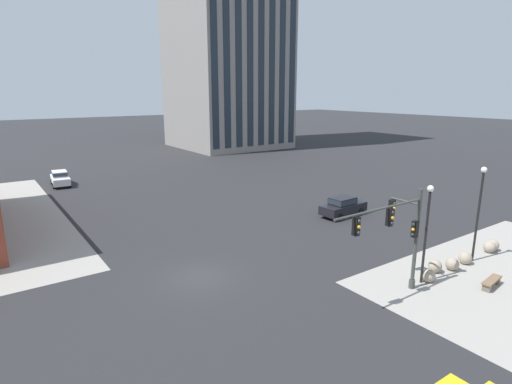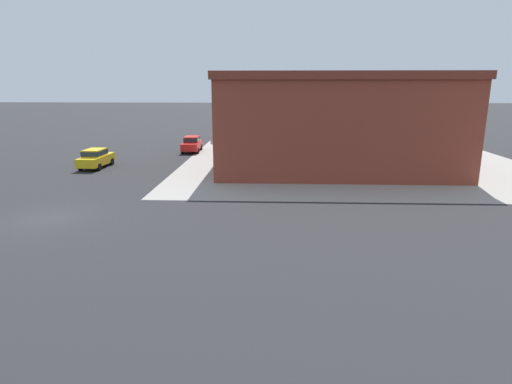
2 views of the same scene
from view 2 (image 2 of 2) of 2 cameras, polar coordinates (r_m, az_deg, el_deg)
The scene contains 5 objects.
ground_plane at distance 26.37m, azimuth -26.03°, elevation -3.15°, with size 320.00×320.00×0.00m, color #262628.
sidewalk_far_corner at distance 43.33m, azimuth 12.41°, elevation 4.24°, with size 32.00×32.00×0.02m, color gray.
car_main_northbound_near at distance 47.89m, azimuth -8.55°, elevation 6.43°, with size 4.46×2.02×1.68m.
car_main_southbound_near at distance 40.56m, azimuth -20.61°, elevation 4.32°, with size 4.45×1.99×1.68m.
storefront_block_near_corner at distance 41.52m, azimuth 9.79°, elevation 9.63°, with size 20.41×19.90×8.15m.
Camera 2 is at (22.08, 12.52, 7.16)m, focal length 29.98 mm.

